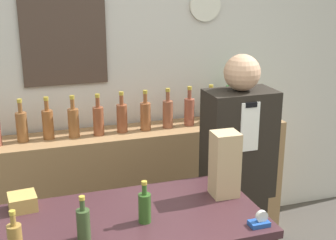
{
  "coord_description": "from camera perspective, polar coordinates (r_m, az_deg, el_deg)",
  "views": [
    {
      "loc": [
        -0.72,
        -1.41,
        2.06
      ],
      "look_at": [
        0.12,
        1.12,
        1.22
      ],
      "focal_mm": 50.0,
      "sensor_mm": 36.0,
      "label": 1
    }
  ],
  "objects": [
    {
      "name": "shelf_bottle_9",
      "position": [
        3.54,
        2.61,
        1.14
      ],
      "size": [
        0.08,
        0.08,
        0.3
      ],
      "color": "brown",
      "rests_on": "back_shelf"
    },
    {
      "name": "shelf_bottle_10",
      "position": [
        3.6,
        5.2,
        1.37
      ],
      "size": [
        0.08,
        0.08,
        0.3
      ],
      "color": "brown",
      "rests_on": "back_shelf"
    },
    {
      "name": "back_shelf",
      "position": [
        3.62,
        -4.25,
        -8.54
      ],
      "size": [
        2.38,
        0.36,
        0.96
      ],
      "color": "#9E754C",
      "rests_on": "ground_plane"
    },
    {
      "name": "shelf_bottle_2",
      "position": [
        3.33,
        -17.4,
        -0.67
      ],
      "size": [
        0.08,
        0.08,
        0.3
      ],
      "color": "brown",
      "rests_on": "back_shelf"
    },
    {
      "name": "shelf_bottle_3",
      "position": [
        3.34,
        -14.43,
        -0.39
      ],
      "size": [
        0.08,
        0.08,
        0.3
      ],
      "color": "brown",
      "rests_on": "back_shelf"
    },
    {
      "name": "shelf_bottle_5",
      "position": [
        3.35,
        -8.48,
        0.03
      ],
      "size": [
        0.08,
        0.08,
        0.3
      ],
      "color": "brown",
      "rests_on": "back_shelf"
    },
    {
      "name": "gift_box",
      "position": [
        2.39,
        -17.32,
        -9.51
      ],
      "size": [
        0.14,
        0.14,
        0.07
      ],
      "color": "tan",
      "rests_on": "display_counter"
    },
    {
      "name": "shelf_bottle_6",
      "position": [
        3.39,
        -5.63,
        0.36
      ],
      "size": [
        0.08,
        0.08,
        0.3
      ],
      "color": "brown",
      "rests_on": "back_shelf"
    },
    {
      "name": "shelf_bottle_7",
      "position": [
        3.42,
        -2.76,
        0.58
      ],
      "size": [
        0.08,
        0.08,
        0.3
      ],
      "color": "brown",
      "rests_on": "back_shelf"
    },
    {
      "name": "counter_bottle_2",
      "position": [
        2.16,
        -2.86,
        -10.52
      ],
      "size": [
        0.06,
        0.06,
        0.2
      ],
      "color": "#2C511E",
      "rests_on": "display_counter"
    },
    {
      "name": "counter_bottle_0",
      "position": [
        2.01,
        -18.14,
        -13.66
      ],
      "size": [
        0.06,
        0.06,
        0.2
      ],
      "color": "olive",
      "rests_on": "display_counter"
    },
    {
      "name": "paper_bag",
      "position": [
        2.38,
        6.93,
        -5.38
      ],
      "size": [
        0.13,
        0.13,
        0.34
      ],
      "color": "tan",
      "rests_on": "display_counter"
    },
    {
      "name": "potted_plant",
      "position": [
        3.68,
        8.38,
        2.41
      ],
      "size": [
        0.24,
        0.24,
        0.31
      ],
      "color": "#9E998E",
      "rests_on": "back_shelf"
    },
    {
      "name": "tape_dispenser",
      "position": [
        2.19,
        11.14,
        -11.99
      ],
      "size": [
        0.09,
        0.06,
        0.07
      ],
      "color": "#1E4799",
      "rests_on": "display_counter"
    },
    {
      "name": "counter_bottle_1",
      "position": [
        2.06,
        -10.28,
        -12.29
      ],
      "size": [
        0.06,
        0.06,
        0.2
      ],
      "color": "#344826",
      "rests_on": "display_counter"
    },
    {
      "name": "shelf_bottle_8",
      "position": [
        3.47,
        -0.03,
        0.86
      ],
      "size": [
        0.08,
        0.08,
        0.3
      ],
      "color": "brown",
      "rests_on": "back_shelf"
    },
    {
      "name": "shopkeeper",
      "position": [
        2.95,
        8.37,
        -7.86
      ],
      "size": [
        0.41,
        0.26,
        1.63
      ],
      "color": "black",
      "rests_on": "ground_plane"
    },
    {
      "name": "shelf_bottle_4",
      "position": [
        3.34,
        -11.44,
        -0.2
      ],
      "size": [
        0.08,
        0.08,
        0.3
      ],
      "color": "brown",
      "rests_on": "back_shelf"
    },
    {
      "name": "back_wall",
      "position": [
        3.56,
        -6.36,
        5.79
      ],
      "size": [
        5.2,
        0.09,
        2.7
      ],
      "color": "silver",
      "rests_on": "ground_plane"
    }
  ]
}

